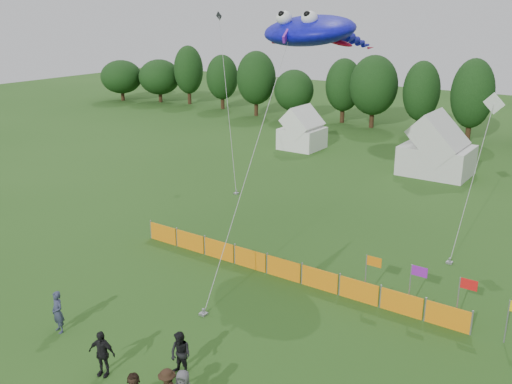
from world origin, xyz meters
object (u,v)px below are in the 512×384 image
Objects in this scene: spectator_a at (58,312)px; spectator_b at (181,354)px; stingray_kite at (313,31)px; tent_right at (437,151)px; barrier_fence at (283,269)px; spectator_d at (102,353)px; tent_left at (302,132)px.

spectator_a is 6.09m from spectator_b.
spectator_a is 0.09× the size of stingray_kite.
spectator_b is at bearing -88.41° from tent_right.
tent_right is 22.47m from barrier_fence.
barrier_fence is 10.11× the size of spectator_d.
tent_left is at bearing 173.51° from tent_right.
tent_right is at bearing -6.49° from tent_left.
stingray_kite is at bearing 76.19° from spectator_d.
spectator_d is at bearing -85.79° from stingray_kite.
spectator_a is 1.01× the size of spectator_d.
barrier_fence is 10.40× the size of spectator_b.
barrier_fence is (-0.22, -22.43, -1.40)m from tent_right.
tent_left is 0.68× the size of tent_right.
stingray_kite reaches higher than tent_left.
spectator_d is (3.71, -0.93, -0.01)m from spectator_a.
tent_right reaches higher than barrier_fence.
barrier_fence is 13.14m from stingray_kite.
tent_right is 0.27× the size of stingray_kite.
stingray_kite is (-1.26, 17.05, 10.57)m from spectator_d.
barrier_fence is 9.98× the size of spectator_a.
spectator_d is 0.09× the size of stingray_kite.
spectator_b is at bearing -66.77° from tent_left.
spectator_d is (-1.48, -32.68, -1.01)m from tent_right.
tent_right is at bearing 90.81° from spectator_a.
tent_right is 2.97× the size of spectator_a.
spectator_b is 19.09m from stingray_kite.
spectator_a is 1.04× the size of spectator_b.
tent_right is at bearing 80.08° from stingray_kite.
tent_right is (13.12, -1.49, 0.29)m from tent_left.
barrier_fence is 8.74m from spectator_b.
spectator_a reaches higher than spectator_d.
tent_right is at bearing 89.69° from spectator_b.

